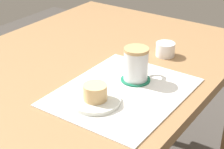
{
  "coord_description": "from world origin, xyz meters",
  "views": [
    {
      "loc": [
        -0.89,
        -0.76,
        1.3
      ],
      "look_at": [
        -0.06,
        -0.19,
        0.77
      ],
      "focal_mm": 60.0,
      "sensor_mm": 36.0,
      "label": 1
    }
  ],
  "objects_px": {
    "pastry": "(95,92)",
    "coffee_mug": "(136,64)",
    "pastry_plate": "(95,101)",
    "sugar_bowl": "(165,49)",
    "dining_table": "(78,84)"
  },
  "relations": [
    {
      "from": "pastry_plate",
      "to": "sugar_bowl",
      "type": "distance_m",
      "value": 0.42
    },
    {
      "from": "dining_table",
      "to": "sugar_bowl",
      "type": "relative_size",
      "value": 18.93
    },
    {
      "from": "sugar_bowl",
      "to": "pastry",
      "type": "bearing_deg",
      "value": 178.9
    },
    {
      "from": "pastry_plate",
      "to": "sugar_bowl",
      "type": "relative_size",
      "value": 2.1
    },
    {
      "from": "dining_table",
      "to": "sugar_bowl",
      "type": "xyz_separation_m",
      "value": [
        0.26,
        -0.21,
        0.09
      ]
    },
    {
      "from": "pastry_plate",
      "to": "coffee_mug",
      "type": "xyz_separation_m",
      "value": [
        0.19,
        -0.02,
        0.05
      ]
    },
    {
      "from": "dining_table",
      "to": "pastry",
      "type": "xyz_separation_m",
      "value": [
        -0.16,
        -0.2,
        0.11
      ]
    },
    {
      "from": "pastry",
      "to": "coffee_mug",
      "type": "relative_size",
      "value": 0.62
    },
    {
      "from": "dining_table",
      "to": "coffee_mug",
      "type": "relative_size",
      "value": 11.87
    },
    {
      "from": "coffee_mug",
      "to": "sugar_bowl",
      "type": "bearing_deg",
      "value": 3.81
    },
    {
      "from": "pastry_plate",
      "to": "coffee_mug",
      "type": "relative_size",
      "value": 1.32
    },
    {
      "from": "sugar_bowl",
      "to": "pastry_plate",
      "type": "bearing_deg",
      "value": 178.9
    },
    {
      "from": "pastry_plate",
      "to": "coffee_mug",
      "type": "distance_m",
      "value": 0.19
    },
    {
      "from": "pastry",
      "to": "coffee_mug",
      "type": "bearing_deg",
      "value": -7.18
    },
    {
      "from": "pastry_plate",
      "to": "sugar_bowl",
      "type": "bearing_deg",
      "value": -1.1
    }
  ]
}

